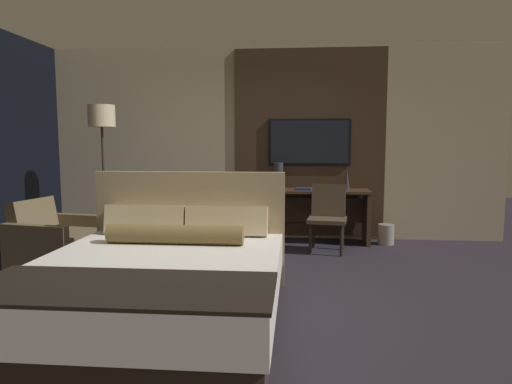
{
  "coord_description": "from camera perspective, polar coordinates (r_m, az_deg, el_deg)",
  "views": [
    {
      "loc": [
        0.63,
        -4.14,
        1.41
      ],
      "look_at": [
        0.2,
        0.8,
        0.87
      ],
      "focal_mm": 32.0,
      "sensor_mm": 36.0,
      "label": 1
    }
  ],
  "objects": [
    {
      "name": "tv",
      "position": [
        6.66,
        6.68,
        6.23
      ],
      "size": [
        1.18,
        0.04,
        0.67
      ],
      "color": "black"
    },
    {
      "name": "floor_lamp",
      "position": [
        6.25,
        -18.7,
        7.57
      ],
      "size": [
        0.34,
        0.34,
        1.89
      ],
      "color": "#282623",
      "rests_on": "ground_plane"
    },
    {
      "name": "armchair_by_window",
      "position": [
        5.77,
        -23.75,
        -5.88
      ],
      "size": [
        0.95,
        0.97,
        0.77
      ],
      "rotation": [
        0.0,
        0.0,
        1.4
      ],
      "color": "brown",
      "rests_on": "ground_plane"
    },
    {
      "name": "ground_plane",
      "position": [
        4.42,
        -3.53,
        -12.45
      ],
      "size": [
        16.0,
        16.0,
        0.0
      ],
      "primitive_type": "plane",
      "color": "#28232D"
    },
    {
      "name": "vase_short",
      "position": [
        6.5,
        11.28,
        1.55
      ],
      "size": [
        0.08,
        0.08,
        0.29
      ],
      "color": "#333338",
      "rests_on": "desk"
    },
    {
      "name": "wall_back_tv_panel",
      "position": [
        6.75,
        0.56,
        6.12
      ],
      "size": [
        7.2,
        0.09,
        2.8
      ],
      "color": "#BCAD8E",
      "rests_on": "ground_plane"
    },
    {
      "name": "desk_chair",
      "position": [
        6.01,
        8.97,
        -2.49
      ],
      "size": [
        0.54,
        0.54,
        0.87
      ],
      "rotation": [
        0.0,
        0.0,
        -0.15
      ],
      "color": "#4C3D2D",
      "rests_on": "ground_plane"
    },
    {
      "name": "vase_tall",
      "position": [
        6.42,
        2.83,
        2.01
      ],
      "size": [
        0.13,
        0.13,
        0.38
      ],
      "color": "#333338",
      "rests_on": "desk"
    },
    {
      "name": "desk",
      "position": [
        6.51,
        6.63,
        -1.82
      ],
      "size": [
        1.67,
        0.52,
        0.75
      ],
      "color": "#422D1E",
      "rests_on": "ground_plane"
    },
    {
      "name": "book",
      "position": [
        6.4,
        5.98,
        0.41
      ],
      "size": [
        0.24,
        0.18,
        0.03
      ],
      "color": "navy",
      "rests_on": "desk"
    },
    {
      "name": "waste_bin",
      "position": [
        6.62,
        15.94,
        -5.1
      ],
      "size": [
        0.22,
        0.22,
        0.28
      ],
      "color": "gray",
      "rests_on": "ground_plane"
    },
    {
      "name": "bed",
      "position": [
        3.75,
        -11.8,
        -11.06
      ],
      "size": [
        1.9,
        2.23,
        1.12
      ],
      "color": "#33281E",
      "rests_on": "ground_plane"
    }
  ]
}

